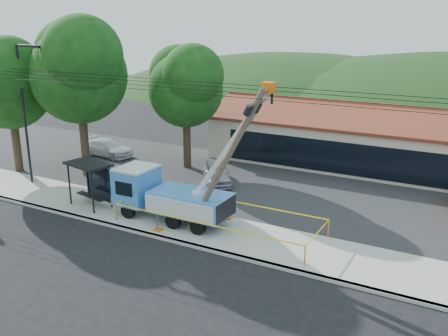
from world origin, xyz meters
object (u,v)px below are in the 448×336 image
leaning_pole (227,157)px  car_white (108,157)px  utility_truck (169,194)px  bus_shelter (92,174)px  car_silver (217,184)px

leaning_pole → car_white: 18.49m
utility_truck → car_white: size_ratio=2.03×
leaning_pole → bus_shelter: 9.22m
leaning_pole → car_white: size_ratio=1.69×
leaning_pole → car_silver: bearing=122.9°
leaning_pole → car_silver: (-4.75, 7.34, -4.26)m
car_white → leaning_pole: bearing=-115.7°
car_silver → car_white: size_ratio=0.89×
car_silver → bus_shelter: bearing=-157.5°
bus_shelter → leaning_pole: bearing=10.0°
leaning_pole → utility_truck: bearing=170.3°
car_white → utility_truck: bearing=-121.2°
bus_shelter → car_silver: bus_shelter is taller
car_white → bus_shelter: bearing=-138.4°
car_white → car_silver: bearing=-94.5°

